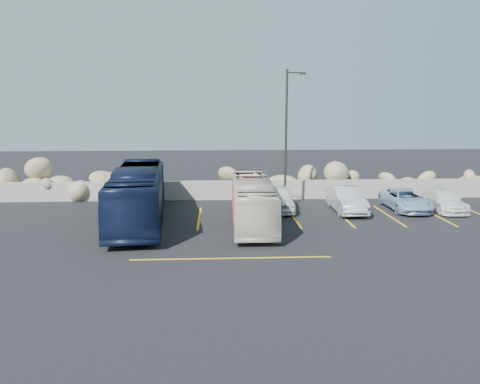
{
  "coord_description": "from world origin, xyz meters",
  "views": [
    {
      "loc": [
        -1.55,
        -17.56,
        6.02
      ],
      "look_at": [
        -0.45,
        4.0,
        1.97
      ],
      "focal_mm": 35.0,
      "sensor_mm": 36.0,
      "label": 1
    }
  ],
  "objects_px": {
    "vintage_bus": "(253,201)",
    "lamppost": "(287,135)",
    "car_b": "(346,200)",
    "tour_coach": "(138,195)",
    "car_c": "(444,200)",
    "car_a": "(279,198)",
    "car_d": "(406,200)"
  },
  "relations": [
    {
      "from": "car_a",
      "to": "car_d",
      "type": "relative_size",
      "value": 0.96
    },
    {
      "from": "lamppost",
      "to": "tour_coach",
      "type": "height_order",
      "value": "lamppost"
    },
    {
      "from": "vintage_bus",
      "to": "tour_coach",
      "type": "height_order",
      "value": "tour_coach"
    },
    {
      "from": "car_a",
      "to": "car_b",
      "type": "bearing_deg",
      "value": -5.03
    },
    {
      "from": "tour_coach",
      "to": "car_b",
      "type": "distance_m",
      "value": 11.59
    },
    {
      "from": "lamppost",
      "to": "tour_coach",
      "type": "bearing_deg",
      "value": -158.16
    },
    {
      "from": "tour_coach",
      "to": "car_c",
      "type": "relative_size",
      "value": 2.62
    },
    {
      "from": "vintage_bus",
      "to": "car_b",
      "type": "height_order",
      "value": "vintage_bus"
    },
    {
      "from": "vintage_bus",
      "to": "tour_coach",
      "type": "bearing_deg",
      "value": 175.57
    },
    {
      "from": "vintage_bus",
      "to": "lamppost",
      "type": "bearing_deg",
      "value": 60.96
    },
    {
      "from": "car_c",
      "to": "car_d",
      "type": "height_order",
      "value": "car_d"
    },
    {
      "from": "lamppost",
      "to": "car_c",
      "type": "xyz_separation_m",
      "value": [
        9.01,
        -1.3,
        -3.72
      ]
    },
    {
      "from": "tour_coach",
      "to": "car_d",
      "type": "bearing_deg",
      "value": 3.07
    },
    {
      "from": "lamppost",
      "to": "car_c",
      "type": "height_order",
      "value": "lamppost"
    },
    {
      "from": "car_b",
      "to": "car_c",
      "type": "distance_m",
      "value": 5.75
    },
    {
      "from": "car_b",
      "to": "car_d",
      "type": "relative_size",
      "value": 0.99
    },
    {
      "from": "vintage_bus",
      "to": "car_d",
      "type": "relative_size",
      "value": 1.98
    },
    {
      "from": "lamppost",
      "to": "car_d",
      "type": "relative_size",
      "value": 1.87
    },
    {
      "from": "vintage_bus",
      "to": "car_d",
      "type": "bearing_deg",
      "value": 18.42
    },
    {
      "from": "car_d",
      "to": "vintage_bus",
      "type": "bearing_deg",
      "value": -162.9
    },
    {
      "from": "car_b",
      "to": "vintage_bus",
      "type": "bearing_deg",
      "value": -155.78
    },
    {
      "from": "vintage_bus",
      "to": "car_b",
      "type": "distance_m",
      "value": 6.09
    },
    {
      "from": "lamppost",
      "to": "vintage_bus",
      "type": "height_order",
      "value": "lamppost"
    },
    {
      "from": "car_c",
      "to": "lamppost",
      "type": "bearing_deg",
      "value": 174.67
    },
    {
      "from": "lamppost",
      "to": "car_c",
      "type": "bearing_deg",
      "value": -8.24
    },
    {
      "from": "lamppost",
      "to": "vintage_bus",
      "type": "relative_size",
      "value": 0.94
    },
    {
      "from": "lamppost",
      "to": "car_c",
      "type": "distance_m",
      "value": 9.83
    },
    {
      "from": "tour_coach",
      "to": "car_a",
      "type": "height_order",
      "value": "tour_coach"
    },
    {
      "from": "vintage_bus",
      "to": "car_b",
      "type": "relative_size",
      "value": 1.99
    },
    {
      "from": "lamppost",
      "to": "tour_coach",
      "type": "relative_size",
      "value": 0.77
    },
    {
      "from": "lamppost",
      "to": "tour_coach",
      "type": "xyz_separation_m",
      "value": [
        -8.15,
        -3.27,
        -2.85
      ]
    },
    {
      "from": "car_a",
      "to": "car_d",
      "type": "bearing_deg",
      "value": 1.53
    }
  ]
}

